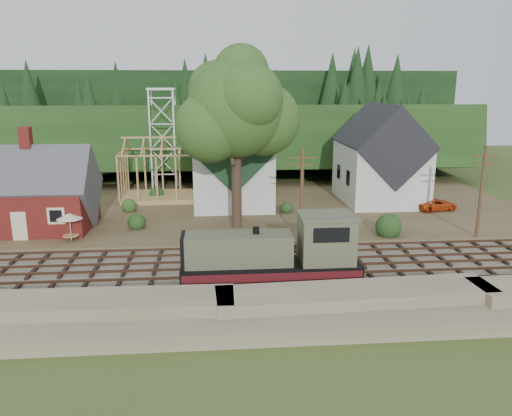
{
  "coord_description": "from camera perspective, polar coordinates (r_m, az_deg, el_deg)",
  "views": [
    {
      "loc": [
        0.07,
        -33.34,
        12.77
      ],
      "look_at": [
        3.39,
        6.0,
        3.0
      ],
      "focal_mm": 35.0,
      "sensor_mm": 36.0,
      "label": 1
    }
  ],
  "objects": [
    {
      "name": "farmhouse",
      "position": [
        55.89,
        14.0,
        5.36
      ],
      "size": [
        8.4,
        10.8,
        10.6
      ],
      "color": "silver",
      "rests_on": "village_flat"
    },
    {
      "name": "village_flat",
      "position": [
        52.87,
        -4.76,
        0.04
      ],
      "size": [
        64.0,
        26.0,
        0.3
      ],
      "primitive_type": "cube",
      "color": "brown",
      "rests_on": "ground"
    },
    {
      "name": "timber_frame",
      "position": [
        56.48,
        -10.95,
        3.96
      ],
      "size": [
        8.2,
        6.2,
        6.99
      ],
      "color": "tan",
      "rests_on": "village_flat"
    },
    {
      "name": "telegraph_pole_far",
      "position": [
        45.16,
        24.35,
        1.77
      ],
      "size": [
        2.2,
        0.28,
        8.0
      ],
      "color": "#4C331E",
      "rests_on": "ground"
    },
    {
      "name": "car_red",
      "position": [
        54.14,
        19.91,
        0.38
      ],
      "size": [
        4.51,
        2.64,
        1.18
      ],
      "primitive_type": "imported",
      "rotation": [
        0.0,
        0.0,
        1.74
      ],
      "color": "#CF4010",
      "rests_on": "village_flat"
    },
    {
      "name": "telegraph_pole_near",
      "position": [
        40.08,
        5.25,
        1.56
      ],
      "size": [
        2.2,
        0.28,
        8.0
      ],
      "color": "#4C331E",
      "rests_on": "ground"
    },
    {
      "name": "church",
      "position": [
        53.6,
        -2.72,
        5.74
      ],
      "size": [
        8.4,
        15.17,
        13.0
      ],
      "color": "silver",
      "rests_on": "village_flat"
    },
    {
      "name": "railroad_bed",
      "position": [
        35.68,
        -4.65,
        -6.99
      ],
      "size": [
        64.0,
        11.0,
        0.16
      ],
      "primitive_type": "cube",
      "color": "#726B5B",
      "rests_on": "ground"
    },
    {
      "name": "car_green",
      "position": [
        50.74,
        -27.07,
        -1.21
      ],
      "size": [
        3.68,
        1.98,
        1.15
      ],
      "primitive_type": "imported",
      "rotation": [
        0.0,
        0.0,
        1.8
      ],
      "color": "#93AF79",
      "rests_on": "village_flat"
    },
    {
      "name": "lattice_tower",
      "position": [
        61.71,
        -10.67,
        11.12
      ],
      "size": [
        3.2,
        3.2,
        12.12
      ],
      "color": "silver",
      "rests_on": "village_flat"
    },
    {
      "name": "hillside",
      "position": [
        76.42,
        -4.82,
        4.23
      ],
      "size": [
        70.0,
        28.96,
        12.74
      ],
      "primitive_type": "cube",
      "rotation": [
        -0.17,
        0.0,
        0.0
      ],
      "color": "#1E3F19",
      "rests_on": "ground"
    },
    {
      "name": "patio_set",
      "position": [
        43.44,
        -20.55,
        -1.01
      ],
      "size": [
        2.07,
        2.07,
        2.3
      ],
      "color": "silver",
      "rests_on": "village_flat"
    },
    {
      "name": "depot",
      "position": [
        48.12,
        -24.22,
        1.21
      ],
      "size": [
        10.8,
        7.41,
        9.0
      ],
      "color": "#5D1515",
      "rests_on": "village_flat"
    },
    {
      "name": "locomotive",
      "position": [
        32.43,
        2.48,
        -5.43
      ],
      "size": [
        11.4,
        2.85,
        4.58
      ],
      "color": "black",
      "rests_on": "railroad_bed"
    },
    {
      "name": "car_blue",
      "position": [
        48.93,
        -20.86,
        -1.1
      ],
      "size": [
        2.29,
        3.63,
        1.15
      ],
      "primitive_type": "imported",
      "rotation": [
        0.0,
        0.0,
        0.3
      ],
      "color": "#5A8DC1",
      "rests_on": "village_flat"
    },
    {
      "name": "ridge",
      "position": [
        92.23,
        -4.85,
        5.89
      ],
      "size": [
        80.0,
        20.0,
        12.0
      ],
      "primitive_type": "cube",
      "color": "black",
      "rests_on": "ground"
    },
    {
      "name": "ground",
      "position": [
        35.71,
        -4.65,
        -7.11
      ],
      "size": [
        140.0,
        140.0,
        0.0
      ],
      "primitive_type": "plane",
      "color": "#384C1E",
      "rests_on": "ground"
    },
    {
      "name": "embankment",
      "position": [
        27.94,
        -4.55,
        -13.35
      ],
      "size": [
        64.0,
        5.0,
        1.6
      ],
      "primitive_type": "cube",
      "color": "#7F7259",
      "rests_on": "ground"
    },
    {
      "name": "big_tree",
      "position": [
        43.55,
        -2.09,
        10.53
      ],
      "size": [
        10.9,
        8.4,
        14.7
      ],
      "color": "#38281E",
      "rests_on": "village_flat"
    }
  ]
}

